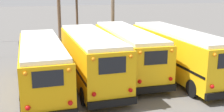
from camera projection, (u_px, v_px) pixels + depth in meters
name	position (u px, v px, depth m)	size (l,w,h in m)	color
ground_plane	(111.00, 78.00, 19.08)	(160.00, 160.00, 0.00)	#5B5956
school_bus_0	(42.00, 64.00, 16.55)	(2.59, 9.90, 2.93)	#E5A00C
school_bus_1	(91.00, 57.00, 17.64)	(2.64, 9.46, 3.20)	#EAAA0F
school_bus_2	(127.00, 49.00, 20.07)	(2.87, 10.72, 3.07)	yellow
school_bus_3	(177.00, 51.00, 19.24)	(2.60, 10.66, 3.14)	yellow
utility_pole	(113.00, 3.00, 27.50)	(1.80, 0.34, 8.78)	#75604C
fence_line	(86.00, 42.00, 26.47)	(17.09, 0.06, 1.42)	#939399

